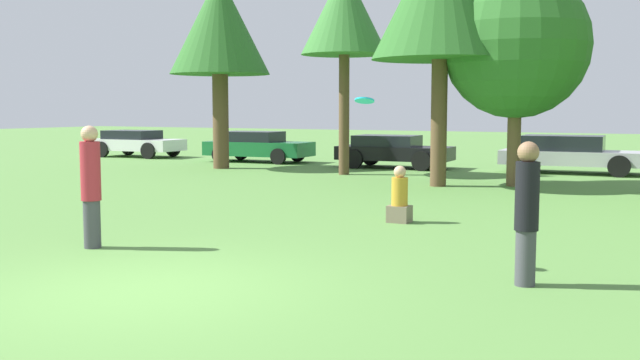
{
  "coord_description": "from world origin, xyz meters",
  "views": [
    {
      "loc": [
        5.68,
        -6.4,
        2.1
      ],
      "look_at": [
        0.71,
        3.0,
        1.06
      ],
      "focal_mm": 40.82,
      "sensor_mm": 36.0,
      "label": 1
    }
  ],
  "objects_px": {
    "tree_0": "(219,26)",
    "tree_3": "(516,46)",
    "parked_car_black": "(393,150)",
    "person_catcher": "(527,210)",
    "frisbee": "(364,100)",
    "bystander_sitting": "(400,199)",
    "parked_car_green": "(257,146)",
    "tree_1": "(344,13)",
    "parked_car_silver": "(570,153)",
    "parked_car_white": "(136,142)",
    "person_thrower": "(91,185)"
  },
  "relations": [
    {
      "from": "bystander_sitting",
      "to": "parked_car_green",
      "type": "relative_size",
      "value": 0.24
    },
    {
      "from": "person_thrower",
      "to": "frisbee",
      "type": "relative_size",
      "value": 6.99
    },
    {
      "from": "person_thrower",
      "to": "parked_car_green",
      "type": "height_order",
      "value": "person_thrower"
    },
    {
      "from": "tree_1",
      "to": "parked_car_silver",
      "type": "relative_size",
      "value": 1.4
    },
    {
      "from": "person_catcher",
      "to": "parked_car_green",
      "type": "bearing_deg",
      "value": -54.46
    },
    {
      "from": "tree_3",
      "to": "tree_0",
      "type": "bearing_deg",
      "value": 173.61
    },
    {
      "from": "tree_3",
      "to": "parked_car_silver",
      "type": "relative_size",
      "value": 1.23
    },
    {
      "from": "parked_car_black",
      "to": "parked_car_green",
      "type": "bearing_deg",
      "value": 174.81
    },
    {
      "from": "person_catcher",
      "to": "frisbee",
      "type": "xyz_separation_m",
      "value": [
        -2.14,
        0.07,
        1.3
      ]
    },
    {
      "from": "parked_car_white",
      "to": "parked_car_green",
      "type": "relative_size",
      "value": 0.95
    },
    {
      "from": "frisbee",
      "to": "parked_car_silver",
      "type": "distance_m",
      "value": 16.1
    },
    {
      "from": "parked_car_black",
      "to": "parked_car_silver",
      "type": "height_order",
      "value": "parked_car_silver"
    },
    {
      "from": "bystander_sitting",
      "to": "person_catcher",
      "type": "bearing_deg",
      "value": -50.87
    },
    {
      "from": "bystander_sitting",
      "to": "parked_car_black",
      "type": "bearing_deg",
      "value": 112.72
    },
    {
      "from": "tree_1",
      "to": "parked_car_black",
      "type": "xyz_separation_m",
      "value": [
        0.38,
        3.19,
        -4.48
      ]
    },
    {
      "from": "person_catcher",
      "to": "parked_car_white",
      "type": "relative_size",
      "value": 0.42
    },
    {
      "from": "tree_0",
      "to": "tree_3",
      "type": "bearing_deg",
      "value": -6.39
    },
    {
      "from": "person_catcher",
      "to": "parked_car_black",
      "type": "distance_m",
      "value": 17.38
    },
    {
      "from": "parked_car_black",
      "to": "tree_1",
      "type": "bearing_deg",
      "value": -100.23
    },
    {
      "from": "parked_car_silver",
      "to": "parked_car_green",
      "type": "bearing_deg",
      "value": 178.87
    },
    {
      "from": "tree_3",
      "to": "frisbee",
      "type": "bearing_deg",
      "value": -86.91
    },
    {
      "from": "parked_car_green",
      "to": "parked_car_black",
      "type": "xyz_separation_m",
      "value": [
        5.87,
        -0.19,
        -0.01
      ]
    },
    {
      "from": "person_catcher",
      "to": "tree_3",
      "type": "relative_size",
      "value": 0.3
    },
    {
      "from": "parked_car_green",
      "to": "tree_0",
      "type": "bearing_deg",
      "value": -83.28
    },
    {
      "from": "person_catcher",
      "to": "parked_car_green",
      "type": "height_order",
      "value": "person_catcher"
    },
    {
      "from": "bystander_sitting",
      "to": "tree_1",
      "type": "xyz_separation_m",
      "value": [
        -5.24,
        8.42,
        4.67
      ]
    },
    {
      "from": "person_catcher",
      "to": "parked_car_black",
      "type": "xyz_separation_m",
      "value": [
        -7.98,
        15.44,
        -0.27
      ]
    },
    {
      "from": "tree_1",
      "to": "bystander_sitting",
      "type": "bearing_deg",
      "value": -58.07
    },
    {
      "from": "person_catcher",
      "to": "frisbee",
      "type": "relative_size",
      "value": 6.5
    },
    {
      "from": "tree_1",
      "to": "tree_3",
      "type": "xyz_separation_m",
      "value": [
        5.62,
        -1.02,
        -1.33
      ]
    },
    {
      "from": "frisbee",
      "to": "parked_car_silver",
      "type": "relative_size",
      "value": 0.06
    },
    {
      "from": "tree_3",
      "to": "parked_car_silver",
      "type": "distance_m",
      "value": 5.82
    },
    {
      "from": "tree_1",
      "to": "parked_car_white",
      "type": "height_order",
      "value": "tree_1"
    },
    {
      "from": "person_thrower",
      "to": "parked_car_green",
      "type": "bearing_deg",
      "value": 108.83
    },
    {
      "from": "tree_3",
      "to": "parked_car_white",
      "type": "relative_size",
      "value": 1.41
    },
    {
      "from": "tree_0",
      "to": "parked_car_green",
      "type": "bearing_deg",
      "value": 100.08
    },
    {
      "from": "tree_3",
      "to": "parked_car_white",
      "type": "xyz_separation_m",
      "value": [
        -17.46,
        4.52,
        -3.15
      ]
    },
    {
      "from": "person_catcher",
      "to": "parked_car_green",
      "type": "distance_m",
      "value": 20.88
    },
    {
      "from": "bystander_sitting",
      "to": "tree_3",
      "type": "bearing_deg",
      "value": 87.07
    },
    {
      "from": "tree_1",
      "to": "parked_car_green",
      "type": "distance_m",
      "value": 7.84
    },
    {
      "from": "tree_3",
      "to": "parked_car_black",
      "type": "bearing_deg",
      "value": 141.2
    },
    {
      "from": "parked_car_silver",
      "to": "person_thrower",
      "type": "bearing_deg",
      "value": -107.7
    },
    {
      "from": "tree_1",
      "to": "parked_car_green",
      "type": "relative_size",
      "value": 1.52
    },
    {
      "from": "tree_3",
      "to": "parked_car_silver",
      "type": "height_order",
      "value": "tree_3"
    },
    {
      "from": "tree_1",
      "to": "parked_car_black",
      "type": "distance_m",
      "value": 5.51
    },
    {
      "from": "parked_car_green",
      "to": "parked_car_black",
      "type": "bearing_deg",
      "value": -5.19
    },
    {
      "from": "bystander_sitting",
      "to": "parked_car_black",
      "type": "height_order",
      "value": "parked_car_black"
    },
    {
      "from": "parked_car_white",
      "to": "bystander_sitting",
      "type": "bearing_deg",
      "value": -38.26
    },
    {
      "from": "tree_0",
      "to": "parked_car_silver",
      "type": "xyz_separation_m",
      "value": [
        11.25,
        3.68,
        -4.31
      ]
    },
    {
      "from": "frisbee",
      "to": "tree_1",
      "type": "relative_size",
      "value": 0.04
    }
  ]
}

